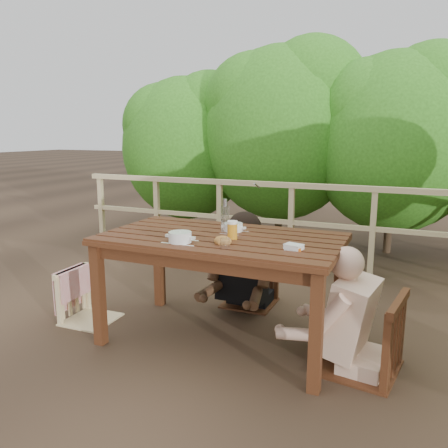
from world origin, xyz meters
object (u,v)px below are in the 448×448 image
at_px(chair_left, 88,274).
at_px(chair_far, 250,256).
at_px(woman, 251,232).
at_px(tumbler, 225,244).
at_px(butter_tub, 294,248).
at_px(soup_far, 234,228).
at_px(chair_right, 363,297).
at_px(table, 221,290).
at_px(bottle, 225,217).
at_px(bread_roll, 223,241).
at_px(soup_near, 180,238).
at_px(beer_glass, 232,231).
at_px(diner_right, 370,272).

height_order(chair_left, chair_far, chair_far).
relative_size(chair_far, woman, 0.67).
height_order(tumbler, butter_tub, tumbler).
relative_size(chair_far, soup_far, 3.84).
distance_m(chair_right, butter_tub, 0.56).
xyz_separation_m(table, bottle, (-0.01, 0.11, 0.54)).
relative_size(table, chair_left, 2.12).
height_order(woman, bottle, woman).
distance_m(soup_far, bread_roll, 0.41).
xyz_separation_m(table, woman, (-0.05, 0.79, 0.28)).
distance_m(soup_near, butter_tub, 0.78).
xyz_separation_m(soup_near, butter_tub, (0.77, 0.13, -0.02)).
height_order(woman, tumbler, woman).
xyz_separation_m(chair_left, butter_tub, (1.75, -0.06, 0.42)).
bearing_deg(butter_tub, bread_roll, -157.96).
bearing_deg(chair_far, beer_glass, -79.00).
relative_size(woman, butter_tub, 11.61).
bearing_deg(table, chair_far, 93.87).
distance_m(diner_right, beer_glass, 0.97).
bearing_deg(soup_far, diner_right, -11.28).
height_order(diner_right, bottle, diner_right).
xyz_separation_m(soup_far, butter_tub, (0.56, -0.35, -0.01)).
distance_m(bread_roll, butter_tub, 0.48).
relative_size(soup_far, tumbler, 3.01).
bearing_deg(woman, chair_far, 89.87).
relative_size(woman, beer_glass, 9.39).
height_order(soup_near, tumbler, soup_near).
xyz_separation_m(chair_right, bottle, (-1.04, 0.14, 0.43)).
xyz_separation_m(table, soup_near, (-0.18, -0.30, 0.45)).
relative_size(bottle, butter_tub, 2.34).
relative_size(woman, diner_right, 0.99).
bearing_deg(beer_glass, woman, 100.88).
relative_size(diner_right, beer_glass, 9.47).
bearing_deg(soup_near, chair_right, 12.45).
distance_m(soup_far, butter_tub, 0.66).
bearing_deg(bottle, chair_left, -168.95).
bearing_deg(chair_right, bottle, -88.94).
bearing_deg(bottle, diner_right, -7.51).
bearing_deg(woman, soup_near, 83.25).
relative_size(diner_right, soup_near, 5.11).
bearing_deg(beer_glass, diner_right, 1.51).
distance_m(chair_left, diner_right, 2.24).
relative_size(soup_far, butter_tub, 2.03).
relative_size(table, soup_far, 7.33).
bearing_deg(soup_far, tumbler, -74.18).
height_order(chair_left, butter_tub, butter_tub).
bearing_deg(chair_right, chair_far, -117.96).
relative_size(table, butter_tub, 14.90).
height_order(chair_left, beer_glass, beer_glass).
relative_size(table, bottle, 6.38).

